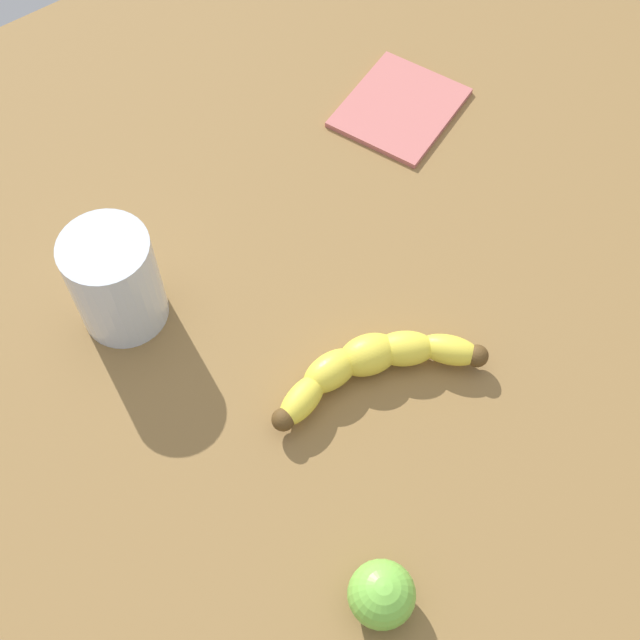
# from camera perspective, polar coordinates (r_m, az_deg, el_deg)

# --- Properties ---
(wooden_tabletop) EXTENTS (1.20, 1.20, 0.03)m
(wooden_tabletop) POSITION_cam_1_polar(r_m,az_deg,el_deg) (0.78, 4.80, -2.37)
(wooden_tabletop) COLOR olive
(wooden_tabletop) RESTS_ON ground
(banana) EXTENTS (0.19, 0.10, 0.04)m
(banana) POSITION_cam_1_polar(r_m,az_deg,el_deg) (0.74, 3.47, -2.89)
(banana) COLOR yellow
(banana) RESTS_ON wooden_tabletop
(smoothie_glass) EXTENTS (0.08, 0.08, 0.10)m
(smoothie_glass) POSITION_cam_1_polar(r_m,az_deg,el_deg) (0.77, -13.49, 2.40)
(smoothie_glass) COLOR silver
(smoothie_glass) RESTS_ON wooden_tabletop
(lime_fruit) EXTENTS (0.05, 0.05, 0.05)m
(lime_fruit) POSITION_cam_1_polar(r_m,az_deg,el_deg) (0.67, 4.14, -17.83)
(lime_fruit) COLOR #75C142
(lime_fruit) RESTS_ON wooden_tabletop
(folded_napkin) EXTENTS (0.16, 0.15, 0.01)m
(folded_napkin) POSITION_cam_1_polar(r_m,az_deg,el_deg) (0.95, 5.36, 13.96)
(folded_napkin) COLOR #BC6660
(folded_napkin) RESTS_ON wooden_tabletop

